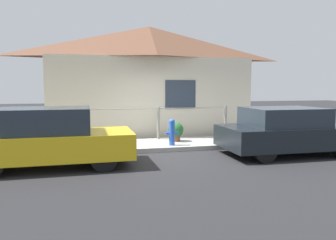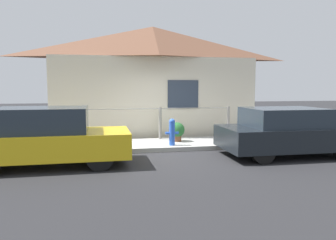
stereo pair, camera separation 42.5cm
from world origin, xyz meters
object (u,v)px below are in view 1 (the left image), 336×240
at_px(car_right, 286,131).
at_px(potted_plant_near_hydrant, 176,131).
at_px(car_left, 49,138).
at_px(fire_hydrant, 172,131).

bearing_deg(car_right, potted_plant_near_hydrant, 141.08).
xyz_separation_m(car_left, fire_hydrant, (3.29, 1.41, -0.14)).
bearing_deg(car_left, potted_plant_near_hydrant, 29.28).
distance_m(car_right, fire_hydrant, 3.22).
relative_size(car_left, car_right, 1.03).
relative_size(fire_hydrant, potted_plant_near_hydrant, 1.30).
height_order(fire_hydrant, potted_plant_near_hydrant, fire_hydrant).
distance_m(car_right, potted_plant_near_hydrant, 3.33).
xyz_separation_m(car_left, car_right, (6.18, 0.00, -0.04)).
relative_size(car_right, fire_hydrant, 4.58).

